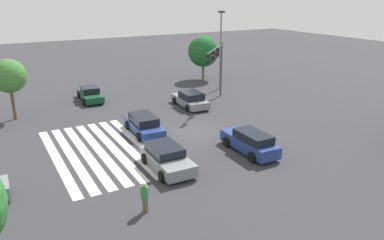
% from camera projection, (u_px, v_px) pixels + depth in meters
% --- Properties ---
extents(ground_plane, '(132.49, 132.49, 0.00)m').
position_uv_depth(ground_plane, '(192.00, 132.00, 29.27)').
color(ground_plane, '#333338').
extents(crosswalk_markings, '(11.66, 6.30, 0.01)m').
position_uv_depth(crosswalk_markings, '(100.00, 151.00, 25.83)').
color(crosswalk_markings, silver).
rests_on(crosswalk_markings, ground_plane).
extents(traffic_signal_mast, '(4.71, 4.71, 5.62)m').
position_uv_depth(traffic_signal_mast, '(217.00, 60.00, 36.14)').
color(traffic_signal_mast, '#47474C').
rests_on(traffic_signal_mast, ground_plane).
extents(car_0, '(4.51, 2.30, 1.42)m').
position_uv_depth(car_0, '(167.00, 158.00, 23.11)').
color(car_0, gray).
rests_on(car_0, ground_plane).
extents(car_2, '(4.82, 2.30, 1.39)m').
position_uv_depth(car_2, '(90.00, 94.00, 37.80)').
color(car_2, '#144728').
rests_on(car_2, ground_plane).
extents(car_3, '(4.83, 2.28, 1.42)m').
position_uv_depth(car_3, '(144.00, 124.00, 28.96)').
color(car_3, navy).
rests_on(car_3, ground_plane).
extents(car_4, '(4.79, 1.98, 1.52)m').
position_uv_depth(car_4, '(250.00, 142.00, 25.43)').
color(car_4, navy).
rests_on(car_4, ground_plane).
extents(car_5, '(4.77, 2.39, 1.45)m').
position_uv_depth(car_5, '(190.00, 100.00, 35.74)').
color(car_5, gray).
rests_on(car_5, ground_plane).
extents(pedestrian, '(0.40, 0.42, 1.61)m').
position_uv_depth(pedestrian, '(145.00, 196.00, 18.37)').
color(pedestrian, brown).
rests_on(pedestrian, ground_plane).
extents(street_light_pole_a, '(0.80, 0.36, 8.54)m').
position_uv_depth(street_light_pole_a, '(221.00, 44.00, 40.89)').
color(street_light_pole_a, slate).
rests_on(street_light_pole_a, ground_plane).
extents(tree_corner_a, '(2.85, 2.85, 5.22)m').
position_uv_depth(tree_corner_a, '(9.00, 76.00, 31.14)').
color(tree_corner_a, brown).
rests_on(tree_corner_a, ground_plane).
extents(tree_corner_b, '(3.81, 3.81, 5.41)m').
position_uv_depth(tree_corner_b, '(203.00, 51.00, 46.19)').
color(tree_corner_b, brown).
rests_on(tree_corner_b, ground_plane).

